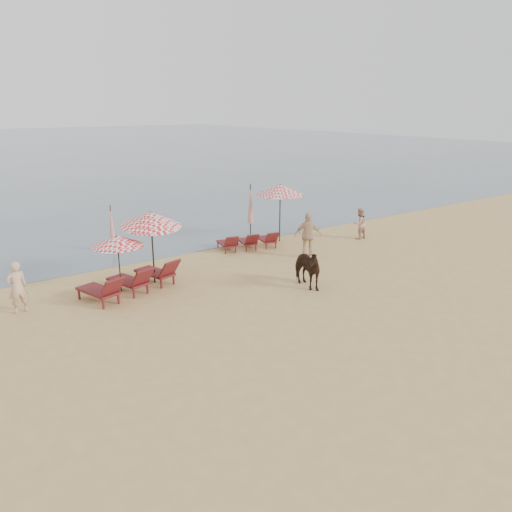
{
  "coord_description": "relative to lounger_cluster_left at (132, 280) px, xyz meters",
  "views": [
    {
      "loc": [
        -9.98,
        -8.88,
        6.26
      ],
      "look_at": [
        0.0,
        5.0,
        1.1
      ],
      "focal_mm": 35.0,
      "sensor_mm": 36.0,
      "label": 1
    }
  ],
  "objects": [
    {
      "name": "beachgoer_right_a",
      "position": [
        11.92,
        0.58,
        0.28
      ],
      "size": [
        0.75,
        0.59,
        1.52
      ],
      "primitive_type": "imported",
      "rotation": [
        0.0,
        0.0,
        3.13
      ],
      "color": "tan",
      "rests_on": "ground"
    },
    {
      "name": "beachgoer_left",
      "position": [
        -3.55,
        0.47,
        0.36
      ],
      "size": [
        0.65,
        0.46,
        1.68
      ],
      "primitive_type": "imported",
      "rotation": [
        0.0,
        0.0,
        3.24
      ],
      "color": "tan",
      "rests_on": "ground"
    },
    {
      "name": "umbrella_closed_left",
      "position": [
        1.3,
        5.34,
        0.83
      ],
      "size": [
        0.26,
        0.26,
        2.13
      ],
      "rotation": [
        0.0,
        0.0,
        -0.41
      ],
      "color": "black",
      "rests_on": "ground"
    },
    {
      "name": "umbrella_open_right",
      "position": [
        8.46,
        2.47,
        2.01
      ],
      "size": [
        2.27,
        2.27,
        2.77
      ],
      "rotation": [
        0.0,
        0.0,
        -0.05
      ],
      "color": "black",
      "rests_on": "ground"
    },
    {
      "name": "ground",
      "position": [
        3.97,
        -6.84,
        -0.48
      ],
      "size": [
        120.0,
        120.0,
        0.0
      ],
      "primitive_type": "plane",
      "color": "tan",
      "rests_on": "ground"
    },
    {
      "name": "beachgoer_right_b",
      "position": [
        7.79,
        -0.32,
        0.49
      ],
      "size": [
        1.2,
        1.07,
        1.95
      ],
      "primitive_type": "imported",
      "rotation": [
        0.0,
        0.0,
        2.49
      ],
      "color": "tan",
      "rests_on": "ground"
    },
    {
      "name": "umbrella_open_left_b",
      "position": [
        1.08,
        0.56,
        1.92
      ],
      "size": [
        2.17,
        2.21,
        2.77
      ],
      "rotation": [
        0.0,
        0.0,
        -0.21
      ],
      "color": "black",
      "rests_on": "ground"
    },
    {
      "name": "lounger_cluster_left",
      "position": [
        0.0,
        0.0,
        0.0
      ],
      "size": [
        3.52,
        2.63,
        0.69
      ],
      "rotation": [
        0.0,
        0.0,
        0.27
      ],
      "color": "maroon",
      "rests_on": "ground"
    },
    {
      "name": "lounger_cluster_right",
      "position": [
        6.44,
        2.21,
        -0.09
      ],
      "size": [
        2.8,
        2.04,
        0.55
      ],
      "rotation": [
        0.0,
        0.0,
        -0.24
      ],
      "color": "maroon",
      "rests_on": "ground"
    },
    {
      "name": "umbrella_open_left_a",
      "position": [
        -0.26,
        0.42,
        1.35
      ],
      "size": [
        1.79,
        1.79,
        2.04
      ],
      "rotation": [
        0.0,
        0.0,
        -0.06
      ],
      "color": "black",
      "rests_on": "ground"
    },
    {
      "name": "umbrella_closed_right",
      "position": [
        8.03,
        4.29,
        1.12
      ],
      "size": [
        0.32,
        0.32,
        2.6
      ],
      "rotation": [
        0.0,
        0.0,
        0.08
      ],
      "color": "black",
      "rests_on": "ground"
    },
    {
      "name": "cow",
      "position": [
        5.26,
        -3.03,
        0.25
      ],
      "size": [
        1.03,
        1.83,
        1.47
      ],
      "primitive_type": "imported",
      "rotation": [
        0.0,
        0.0,
        -0.15
      ],
      "color": "black",
      "rests_on": "ground"
    }
  ]
}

